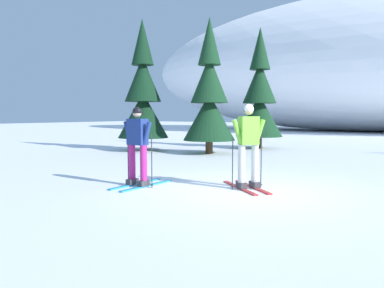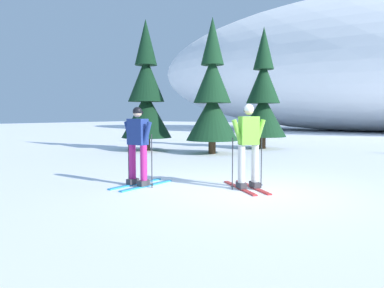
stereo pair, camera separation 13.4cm
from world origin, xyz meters
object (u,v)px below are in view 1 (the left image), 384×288
object	(u,v)px
skier_navy_jacket	(138,145)
pine_tree_center_left	(209,97)
skier_lime_jacket	(248,145)
pine_tree_far_left	(143,96)
pine_tree_center	(259,98)

from	to	relation	value
skier_navy_jacket	pine_tree_center_left	bearing A→B (deg)	108.38
skier_lime_jacket	pine_tree_center_left	distance (m)	7.21
skier_lime_jacket	skier_navy_jacket	distance (m)	2.40
skier_navy_jacket	pine_tree_far_left	distance (m)	8.23
pine_tree_center	skier_lime_jacket	bearing A→B (deg)	-67.79
skier_navy_jacket	pine_tree_center_left	world-z (taller)	pine_tree_center_left
pine_tree_far_left	pine_tree_center_left	distance (m)	3.10
skier_navy_jacket	skier_lime_jacket	bearing A→B (deg)	27.17
pine_tree_far_left	pine_tree_center	size ratio (longest dim) A/B	1.02
skier_lime_jacket	pine_tree_center	size ratio (longest dim) A/B	0.32
skier_lime_jacket	skier_navy_jacket	size ratio (longest dim) A/B	1.03
skier_navy_jacket	pine_tree_center_left	size ratio (longest dim) A/B	0.32
skier_lime_jacket	pine_tree_center_left	world-z (taller)	pine_tree_center_left
skier_navy_jacket	pine_tree_center	size ratio (longest dim) A/B	0.31
skier_lime_jacket	skier_navy_jacket	world-z (taller)	skier_lime_jacket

